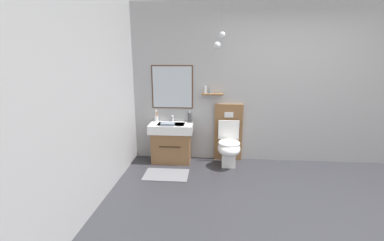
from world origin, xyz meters
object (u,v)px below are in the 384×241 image
Objects in this scene: soap_dispenser at (189,117)px; toothbrush_cup at (156,118)px; folded_hand_towel at (168,124)px; vanity_sink_left at (172,141)px; toilet at (228,142)px.

toothbrush_cup is at bearing -179.06° from soap_dispenser.
toothbrush_cup reaches higher than folded_hand_towel.
soap_dispenser is (0.30, 0.15, 0.40)m from vanity_sink_left.
toothbrush_cup is (-1.26, 0.16, 0.36)m from toilet.
vanity_sink_left is 3.71× the size of soap_dispenser.
toothbrush_cup is 0.37m from folded_hand_towel.
folded_hand_towel is at bearing -173.98° from toilet.
soap_dispenser is (0.58, 0.01, 0.03)m from toothbrush_cup.
vanity_sink_left is 0.37m from folded_hand_towel.
vanity_sink_left is 0.73× the size of toilet.
soap_dispenser reaches higher than vanity_sink_left.
folded_hand_towel is at bearing -140.49° from soap_dispenser.
toothbrush_cup is at bearing 153.21° from vanity_sink_left.
vanity_sink_left is 0.50m from toothbrush_cup.
toilet is 4.78× the size of toothbrush_cup.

